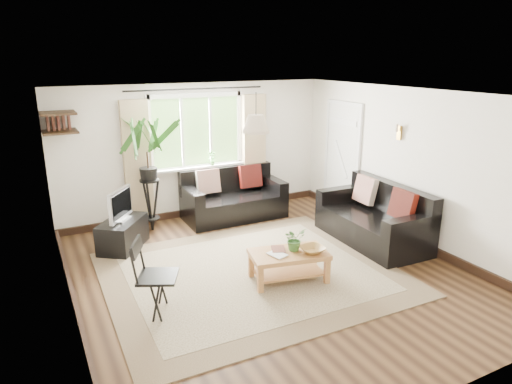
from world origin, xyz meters
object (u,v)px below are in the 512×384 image
sofa_right (373,215)px  sofa_back (234,195)px  palm_stand (149,175)px  tv_stand (123,234)px  coffee_table (289,266)px  folding_chair (158,278)px

sofa_right → sofa_back: bearing=-142.0°
sofa_right → palm_stand: palm_stand is taller
sofa_right → tv_stand: sofa_right is taller
sofa_right → palm_stand: bearing=-123.4°
palm_stand → coffee_table: bearing=-67.0°
palm_stand → sofa_right: bearing=-35.2°
tv_stand → coffee_table: bearing=-103.3°
coffee_table → tv_stand: bearing=129.5°
sofa_right → folding_chair: bearing=-79.7°
sofa_back → folding_chair: 3.32m
sofa_right → folding_chair: (-3.59, -0.54, 0.02)m
sofa_back → folding_chair: size_ratio=1.97×
coffee_table → tv_stand: (-1.71, 2.07, 0.03)m
sofa_right → coffee_table: 1.95m
sofa_back → sofa_right: bearing=-53.2°
sofa_back → palm_stand: palm_stand is taller
sofa_right → tv_stand: 3.89m
sofa_right → folding_chair: folding_chair is taller
sofa_right → folding_chair: 3.63m
sofa_back → folding_chair: bearing=-128.9°
palm_stand → folding_chair: bearing=-103.1°
sofa_right → coffee_table: bearing=-72.3°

